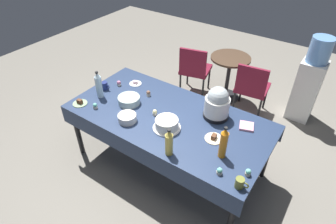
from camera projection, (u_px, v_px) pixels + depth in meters
The scene contains 25 objects.
ground at pixel (168, 163), 3.50m from camera, with size 9.00×9.00×0.00m, color slate.
potluck_table at pixel (168, 120), 3.08m from camera, with size 2.20×1.10×0.75m.
frosted_layer_cake at pixel (167, 124), 2.85m from camera, with size 0.29×0.29×0.11m.
slow_cooker at pixel (217, 104), 2.93m from camera, with size 0.27×0.27×0.36m.
glass_salad_bowl at pixel (129, 100), 3.20m from camera, with size 0.25×0.25×0.08m, color #B2C6BC.
ceramic_snack_bowl at pixel (127, 118), 2.95m from camera, with size 0.19×0.19×0.08m, color silver.
dessert_plate_white at pixel (135, 83), 3.55m from camera, with size 0.15×0.15×0.04m.
dessert_plate_cream at pixel (214, 138), 2.74m from camera, with size 0.18×0.18×0.05m.
dessert_plate_sage at pixel (80, 103), 3.21m from camera, with size 0.17×0.17×0.06m.
cupcake_vanilla at pixel (95, 106), 3.13m from camera, with size 0.05×0.05×0.07m.
cupcake_mint at pixel (148, 93), 3.33m from camera, with size 0.05×0.05×0.07m.
cupcake_rose at pixel (119, 83), 3.50m from camera, with size 0.05×0.05×0.07m.
cupcake_lemon at pixel (155, 113), 3.03m from camera, with size 0.05×0.05×0.07m.
cupcake_berry at pixel (219, 171), 2.39m from camera, with size 0.05×0.05×0.07m.
cupcake_cocoa at pixel (248, 172), 2.38m from camera, with size 0.05×0.05×0.07m.
soda_bottle_orange_juice at pixel (224, 143), 2.47m from camera, with size 0.07×0.07×0.34m.
soda_bottle_ginger_ale at pixel (169, 143), 2.51m from camera, with size 0.07×0.07×0.29m.
soda_bottle_water at pixel (99, 85), 3.24m from camera, with size 0.08×0.08×0.33m.
coffee_mug_navy at pixel (105, 86), 3.43m from camera, with size 0.12×0.08×0.10m.
coffee_mug_olive at pixel (240, 183), 2.27m from camera, with size 0.12×0.07×0.10m.
paper_napkin_stack at pixel (247, 126), 2.88m from camera, with size 0.14×0.14×0.02m, color pink.
maroon_chair_left at pixel (195, 68), 4.42m from camera, with size 0.53×0.53×0.85m.
maroon_chair_right at pixel (252, 86), 3.99m from camera, with size 0.49×0.49×0.85m.
round_cafe_table at pixel (229, 70), 4.34m from camera, with size 0.60×0.60×0.72m.
water_cooler at pixel (309, 82), 3.89m from camera, with size 0.32×0.32×1.24m.
Camera 1 is at (1.36, -1.96, 2.64)m, focal length 30.09 mm.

